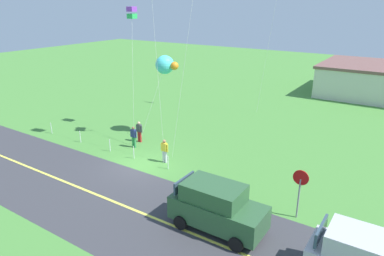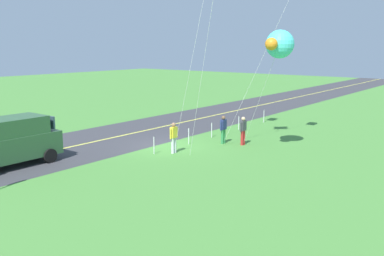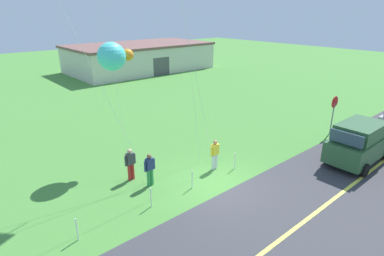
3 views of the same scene
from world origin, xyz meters
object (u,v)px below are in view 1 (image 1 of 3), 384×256
object	(u,v)px
person_adult_near	(139,131)
kite_yellow_high	(132,13)
person_child_watcher	(134,136)
kite_red_low	(165,65)
car_suv_foreground	(217,207)
stop_sign	(300,185)
person_adult_companion	(165,150)

from	to	relation	value
person_adult_near	kite_yellow_high	distance (m)	8.83
person_child_watcher	kite_red_low	bearing A→B (deg)	23.25
car_suv_foreground	person_adult_near	world-z (taller)	car_suv_foreground
car_suv_foreground	kite_yellow_high	bearing A→B (deg)	145.61
kite_red_low	kite_yellow_high	distance (m)	4.61
stop_sign	person_adult_companion	bearing A→B (deg)	170.98
person_child_watcher	person_adult_near	bearing A→B (deg)	50.04
person_adult_companion	person_child_watcher	bearing A→B (deg)	100.74
person_adult_companion	person_child_watcher	size ratio (longest dim) A/B	1.00
person_adult_near	kite_yellow_high	xyz separation A→B (m)	(-2.02, 2.10, 8.33)
person_adult_near	stop_sign	bearing A→B (deg)	-38.65
car_suv_foreground	stop_sign	distance (m)	4.15
stop_sign	person_child_watcher	xyz separation A→B (m)	(-12.66, 2.26, -0.94)
kite_red_low	person_adult_companion	bearing A→B (deg)	-54.65
stop_sign	kite_yellow_high	world-z (taller)	kite_yellow_high
person_adult_near	person_child_watcher	size ratio (longest dim) A/B	1.00
kite_red_low	person_adult_near	bearing A→B (deg)	-107.97
kite_red_low	car_suv_foreground	bearing A→B (deg)	-42.65
person_adult_near	person_child_watcher	world-z (taller)	same
person_adult_near	person_adult_companion	world-z (taller)	same
stop_sign	person_adult_companion	xyz separation A→B (m)	(-9.25, 1.47, -0.94)
stop_sign	kite_red_low	world-z (taller)	kite_red_low
kite_red_low	stop_sign	bearing A→B (deg)	-25.03
car_suv_foreground	stop_sign	size ratio (longest dim) A/B	1.72
person_child_watcher	kite_yellow_high	xyz separation A→B (m)	(-2.42, 3.16, 8.33)
car_suv_foreground	kite_yellow_high	distance (m)	16.84
person_adult_companion	kite_yellow_high	world-z (taller)	kite_yellow_high
stop_sign	person_adult_near	world-z (taller)	stop_sign
car_suv_foreground	stop_sign	world-z (taller)	stop_sign
person_adult_companion	person_adult_near	bearing A→B (deg)	87.86
person_adult_companion	stop_sign	bearing A→B (deg)	-75.16
car_suv_foreground	kite_red_low	distance (m)	13.52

